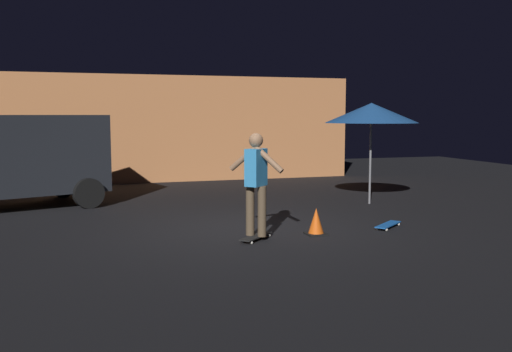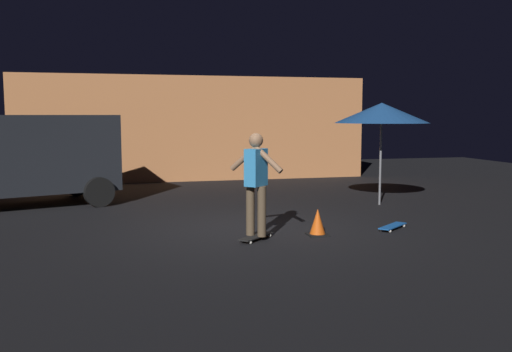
{
  "view_description": "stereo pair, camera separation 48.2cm",
  "coord_description": "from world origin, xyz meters",
  "px_view_note": "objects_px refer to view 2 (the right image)",
  "views": [
    {
      "loc": [
        -2.75,
        -9.36,
        2.03
      ],
      "look_at": [
        -0.11,
        -0.87,
        1.05
      ],
      "focal_mm": 38.99,
      "sensor_mm": 36.0,
      "label": 1
    },
    {
      "loc": [
        -2.29,
        -9.49,
        2.03
      ],
      "look_at": [
        -0.11,
        -0.87,
        1.05
      ],
      "focal_mm": 38.99,
      "sensor_mm": 36.0,
      "label": 2
    }
  ],
  "objects_px": {
    "patio_umbrella": "(382,113)",
    "skateboard_spare": "(393,226)",
    "skater": "(256,177)",
    "skateboard_ridden": "(256,237)",
    "traffic_cone": "(318,223)",
    "parked_van": "(5,155)"
  },
  "relations": [
    {
      "from": "patio_umbrella",
      "to": "traffic_cone",
      "type": "xyz_separation_m",
      "value": [
        -2.51,
        -2.71,
        -1.86
      ]
    },
    {
      "from": "skateboard_spare",
      "to": "skater",
      "type": "distance_m",
      "value": 2.76
    },
    {
      "from": "patio_umbrella",
      "to": "skateboard_spare",
      "type": "xyz_separation_m",
      "value": [
        -1.03,
        -2.56,
        -2.02
      ]
    },
    {
      "from": "parked_van",
      "to": "skateboard_spare",
      "type": "xyz_separation_m",
      "value": [
        7.12,
        -4.26,
        -1.11
      ]
    },
    {
      "from": "parked_van",
      "to": "patio_umbrella",
      "type": "xyz_separation_m",
      "value": [
        8.15,
        -1.7,
        0.91
      ]
    },
    {
      "from": "skateboard_spare",
      "to": "parked_van",
      "type": "bearing_deg",
      "value": 149.11
    },
    {
      "from": "skateboard_spare",
      "to": "skater",
      "type": "height_order",
      "value": "skater"
    },
    {
      "from": "skater",
      "to": "skateboard_ridden",
      "type": "bearing_deg",
      "value": -86.42
    },
    {
      "from": "parked_van",
      "to": "skateboard_ridden",
      "type": "xyz_separation_m",
      "value": [
        4.54,
        -4.48,
        -1.11
      ]
    },
    {
      "from": "patio_umbrella",
      "to": "skater",
      "type": "height_order",
      "value": "patio_umbrella"
    },
    {
      "from": "skater",
      "to": "traffic_cone",
      "type": "relative_size",
      "value": 3.63
    },
    {
      "from": "skateboard_ridden",
      "to": "skater",
      "type": "xyz_separation_m",
      "value": [
        -0.0,
        0.0,
        0.98
      ]
    },
    {
      "from": "patio_umbrella",
      "to": "skateboard_spare",
      "type": "distance_m",
      "value": 3.42
    },
    {
      "from": "skater",
      "to": "parked_van",
      "type": "bearing_deg",
      "value": 135.4
    },
    {
      "from": "parked_van",
      "to": "skateboard_ridden",
      "type": "height_order",
      "value": "parked_van"
    },
    {
      "from": "skateboard_spare",
      "to": "skater",
      "type": "relative_size",
      "value": 0.44
    },
    {
      "from": "patio_umbrella",
      "to": "skateboard_ridden",
      "type": "bearing_deg",
      "value": -142.31
    },
    {
      "from": "parked_van",
      "to": "skateboard_ridden",
      "type": "distance_m",
      "value": 6.48
    },
    {
      "from": "parked_van",
      "to": "skater",
      "type": "relative_size",
      "value": 2.97
    },
    {
      "from": "skateboard_ridden",
      "to": "skateboard_spare",
      "type": "height_order",
      "value": "same"
    },
    {
      "from": "skateboard_spare",
      "to": "skater",
      "type": "bearing_deg",
      "value": -175.05
    },
    {
      "from": "traffic_cone",
      "to": "patio_umbrella",
      "type": "bearing_deg",
      "value": 47.2
    }
  ]
}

